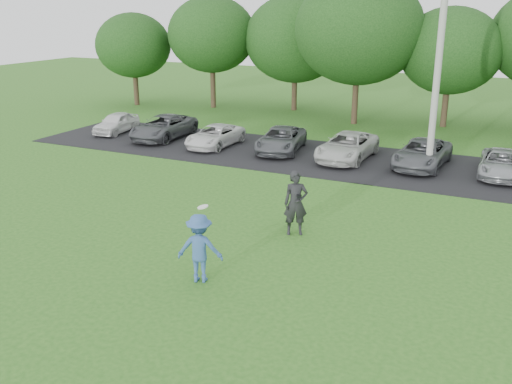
{
  "coord_description": "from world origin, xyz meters",
  "views": [
    {
      "loc": [
        7.17,
        -11.69,
        6.82
      ],
      "look_at": [
        0.0,
        3.5,
        1.3
      ],
      "focal_mm": 40.0,
      "sensor_mm": 36.0,
      "label": 1
    }
  ],
  "objects": [
    {
      "name": "parking_lot",
      "position": [
        0.0,
        13.0,
        0.01
      ],
      "size": [
        32.0,
        6.5,
        0.03
      ],
      "primitive_type": "cube",
      "color": "black",
      "rests_on": "ground"
    },
    {
      "name": "camera_bystander",
      "position": [
        1.21,
        3.81,
        1.02
      ],
      "size": [
        0.88,
        0.78,
        2.03
      ],
      "color": "black",
      "rests_on": "ground"
    },
    {
      "name": "tree_row",
      "position": [
        1.51,
        22.76,
        4.91
      ],
      "size": [
        42.39,
        9.85,
        8.64
      ],
      "color": "#38281C",
      "rests_on": "ground"
    },
    {
      "name": "utility_pole",
      "position": [
        3.84,
        12.5,
        4.91
      ],
      "size": [
        0.28,
        0.28,
        9.82
      ],
      "primitive_type": "cylinder",
      "color": "#A9A9A4",
      "rests_on": "ground"
    },
    {
      "name": "frisbee_player",
      "position": [
        0.16,
        -0.21,
        0.92
      ],
      "size": [
        1.33,
        1.01,
        2.2
      ],
      "color": "#365B98",
      "rests_on": "ground"
    },
    {
      "name": "parked_cars",
      "position": [
        -0.36,
        13.15,
        0.6
      ],
      "size": [
        28.57,
        4.94,
        1.22
      ],
      "color": "white",
      "rests_on": "parking_lot"
    },
    {
      "name": "ground",
      "position": [
        0.0,
        0.0,
        0.0
      ],
      "size": [
        100.0,
        100.0,
        0.0
      ],
      "primitive_type": "plane",
      "color": "#2A641C",
      "rests_on": "ground"
    }
  ]
}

